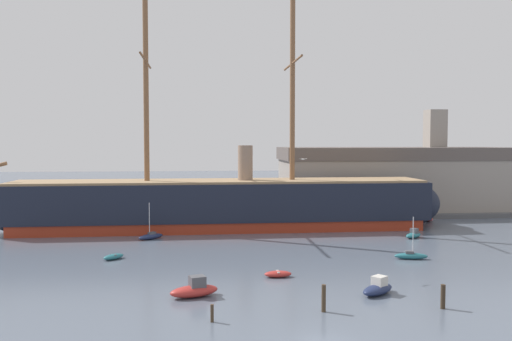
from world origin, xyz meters
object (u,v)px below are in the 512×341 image
object	(u,v)px
dinghy_mid_left	(113,257)
motorboat_foreground_right	(378,288)
motorboat_far_right	(427,218)
mooring_piling_left_pair	(443,297)
dinghy_distant_centre	(245,212)
sailboat_far_left	(77,219)
seagull_in_flight	(303,159)
sailboat_alongside_bow	(151,236)
motorboat_alongside_stern	(413,235)
mooring_piling_right_pair	(324,298)
dockside_warehouse_right	(394,180)
mooring_piling_nearest	(212,313)
sailboat_mid_right	(411,256)
dinghy_near_centre	(278,274)
motorboat_foreground_left	(195,290)
tall_ship	(221,204)

from	to	relation	value
dinghy_mid_left	motorboat_foreground_right	bearing A→B (deg)	-32.93
motorboat_far_right	mooring_piling_left_pair	bearing A→B (deg)	-111.95
dinghy_mid_left	dinghy_distant_centre	bearing A→B (deg)	64.17
sailboat_far_left	seagull_in_flight	xyz separation A→B (m)	(29.81, -35.39, 10.58)
sailboat_alongside_bow	motorboat_alongside_stern	distance (m)	34.83
seagull_in_flight	sailboat_alongside_bow	bearing A→B (deg)	130.71
dinghy_mid_left	mooring_piling_right_pair	size ratio (longest dim) A/B	1.22
dockside_warehouse_right	seagull_in_flight	distance (m)	48.22
dinghy_distant_centre	mooring_piling_nearest	bearing A→B (deg)	-96.86
motorboat_foreground_right	motorboat_alongside_stern	distance (m)	28.35
motorboat_foreground_right	sailboat_far_left	world-z (taller)	sailboat_far_left
motorboat_far_right	sailboat_mid_right	bearing A→B (deg)	-116.54
dinghy_distant_centre	mooring_piling_nearest	distance (m)	57.30
sailboat_far_left	mooring_piling_nearest	bearing A→B (deg)	-67.17
sailboat_mid_right	sailboat_alongside_bow	size ratio (longest dim) A/B	0.96
dinghy_distant_centre	sailboat_far_left	bearing A→B (deg)	-164.37
dinghy_near_centre	sailboat_far_left	bearing A→B (deg)	126.10
motorboat_foreground_left	sailboat_far_left	xyz separation A→B (m)	(-19.36, 42.82, -0.04)
sailboat_far_left	motorboat_far_right	distance (m)	56.20
sailboat_far_left	mooring_piling_nearest	size ratio (longest dim) A/B	5.24
motorboat_foreground_left	motorboat_foreground_right	size ratio (longest dim) A/B	1.16
motorboat_foreground_right	mooring_piling_right_pair	bearing A→B (deg)	-143.88
mooring_piling_nearest	sailboat_far_left	bearing A→B (deg)	112.83
motorboat_alongside_stern	dockside_warehouse_right	size ratio (longest dim) A/B	0.07
motorboat_alongside_stern	mooring_piling_right_pair	distance (m)	34.69
motorboat_foreground_left	motorboat_alongside_stern	bearing A→B (deg)	40.28
dinghy_near_centre	motorboat_alongside_stern	bearing A→B (deg)	41.76
motorboat_foreground_right	motorboat_far_right	distance (m)	44.91
sailboat_far_left	dinghy_near_centre	bearing A→B (deg)	-53.90
tall_ship	motorboat_alongside_stern	world-z (taller)	tall_ship
dinghy_near_centre	sailboat_mid_right	bearing A→B (deg)	21.97
sailboat_mid_right	dockside_warehouse_right	world-z (taller)	dockside_warehouse_right
dinghy_near_centre	motorboat_far_right	distance (m)	43.92
motorboat_far_right	mooring_piling_right_pair	distance (m)	51.23
sailboat_mid_right	motorboat_foreground_left	bearing A→B (deg)	-152.96
motorboat_foreground_left	sailboat_far_left	size ratio (longest dim) A/B	0.66
sailboat_mid_right	mooring_piling_right_pair	size ratio (longest dim) A/B	2.24
dinghy_mid_left	dinghy_distant_centre	xyz separation A→B (m)	(17.22, 35.58, -0.01)
dinghy_distant_centre	mooring_piling_left_pair	distance (m)	56.65
motorboat_alongside_stern	seagull_in_flight	world-z (taller)	seagull_in_flight
mooring_piling_left_pair	mooring_piling_right_pair	world-z (taller)	mooring_piling_right_pair
motorboat_foreground_left	mooring_piling_nearest	xyz separation A→B (m)	(1.34, -6.36, 0.03)
dinghy_mid_left	dockside_warehouse_right	bearing A→B (deg)	37.67
motorboat_foreground_left	mooring_piling_left_pair	size ratio (longest dim) A/B	2.34
sailboat_mid_right	mooring_piling_right_pair	world-z (taller)	sailboat_mid_right
dinghy_near_centre	sailboat_alongside_bow	distance (m)	25.28
motorboat_foreground_left	sailboat_alongside_bow	bearing A→B (deg)	102.97
sailboat_alongside_bow	mooring_piling_left_pair	size ratio (longest dim) A/B	2.57
sailboat_mid_right	dinghy_distant_centre	distance (m)	41.49
tall_ship	mooring_piling_right_pair	xyz separation A→B (m)	(6.50, -38.70, -2.70)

